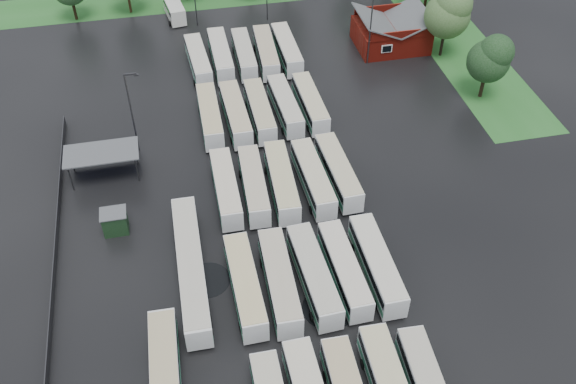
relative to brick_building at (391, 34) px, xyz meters
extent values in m
plane|color=black|center=(-24.00, -42.77, -1.87)|extent=(160.00, 160.00, 0.00)
cube|color=maroon|center=(0.00, 0.03, -0.17)|extent=(10.00, 8.00, 3.40)
cube|color=#4C4F51|center=(-2.50, 0.03, 2.43)|extent=(5.07, 8.60, 2.19)
cube|color=#4C4F51|center=(2.50, 0.03, 2.43)|extent=(5.07, 8.60, 2.19)
cube|color=maroon|center=(0.00, -3.97, 2.03)|extent=(9.00, 0.20, 1.20)
cube|color=silver|center=(-2.00, -4.02, 0.13)|extent=(1.60, 0.12, 1.20)
cylinder|color=#2D2D30|center=(-44.80, -22.77, -0.17)|extent=(0.16, 0.16, 3.40)
cylinder|color=#2D2D30|center=(-37.60, -22.77, -0.17)|extent=(0.16, 0.16, 3.40)
cylinder|color=#2D2D30|center=(-44.80, -19.57, -0.17)|extent=(0.16, 0.16, 3.40)
cylinder|color=#2D2D30|center=(-37.60, -19.57, -0.17)|extent=(0.16, 0.16, 3.40)
cube|color=#4C4F51|center=(-41.20, -21.17, 1.63)|extent=(8.20, 4.20, 0.15)
cube|color=navy|center=(-41.20, -19.27, -0.27)|extent=(7.60, 0.08, 2.60)
cube|color=black|center=(-40.20, -30.17, -0.62)|extent=(2.50, 2.00, 2.50)
cube|color=#4C4F51|center=(-40.20, -30.17, 0.69)|extent=(2.70, 2.20, 0.12)
cube|color=#266725|center=(10.00, 0.03, -1.86)|extent=(10.00, 50.00, 0.01)
cube|color=#2D2D30|center=(-46.20, -34.77, -1.27)|extent=(0.10, 50.00, 1.20)
cylinder|color=black|center=(-25.21, -51.28, -1.44)|extent=(2.43, 0.91, 0.91)
cylinder|color=black|center=(-22.20, -51.69, -1.45)|extent=(2.38, 0.89, 0.89)
cube|color=#C5BC8C|center=(-18.71, -54.91, 1.24)|extent=(2.55, 11.16, 0.11)
cylinder|color=black|center=(-18.71, -51.24, -1.44)|extent=(2.43, 0.92, 0.92)
cube|color=#B2AC96|center=(-15.69, -55.45, 1.09)|extent=(2.72, 10.69, 0.11)
cylinder|color=black|center=(-15.69, -51.96, -1.46)|extent=(2.32, 0.87, 0.87)
cube|color=silver|center=(-28.40, -41.60, -0.17)|extent=(2.47, 11.19, 2.56)
cube|color=black|center=(-28.40, -41.60, 0.34)|extent=(2.52, 10.75, 0.82)
cube|color=#2A7852|center=(-28.40, -41.60, -0.73)|extent=(2.51, 10.97, 0.56)
cube|color=#C9BA82|center=(-28.40, -41.60, 1.16)|extent=(2.37, 10.85, 0.11)
cylinder|color=black|center=(-28.40, -45.17, -1.45)|extent=(2.37, 0.89, 0.89)
cylinder|color=black|center=(-28.40, -38.03, -1.45)|extent=(2.37, 0.89, 0.89)
cube|color=silver|center=(-25.17, -41.80, -0.14)|extent=(2.69, 11.42, 2.60)
cube|color=black|center=(-25.17, -41.80, 0.38)|extent=(2.73, 10.97, 0.83)
cube|color=#297653|center=(-25.17, -41.80, -0.71)|extent=(2.73, 11.19, 0.57)
cube|color=#B6AB90|center=(-25.17, -41.80, 1.21)|extent=(2.58, 11.07, 0.11)
cylinder|color=black|center=(-25.17, -45.43, -1.44)|extent=(2.41, 0.91, 0.91)
cylinder|color=black|center=(-25.17, -38.17, -1.44)|extent=(2.41, 0.91, 0.91)
cube|color=silver|center=(-21.86, -41.78, -0.14)|extent=(2.89, 11.44, 2.60)
cube|color=black|center=(-21.86, -41.78, 0.38)|extent=(2.92, 10.99, 0.83)
cube|color=#2B6F4E|center=(-21.86, -41.78, -0.71)|extent=(2.92, 11.22, 0.57)
cube|color=#B5B29E|center=(-21.86, -41.78, 1.21)|extent=(2.78, 11.10, 0.11)
cylinder|color=black|center=(-21.86, -45.41, -1.44)|extent=(2.41, 0.91, 0.91)
cylinder|color=black|center=(-21.86, -38.15, -1.44)|extent=(2.41, 0.91, 0.91)
cube|color=silver|center=(-18.84, -41.66, -0.21)|extent=(2.56, 10.93, 2.49)
cube|color=black|center=(-18.84, -41.66, 0.29)|extent=(2.61, 10.50, 0.80)
cube|color=#237B57|center=(-18.84, -41.66, -0.76)|extent=(2.60, 10.72, 0.55)
cube|color=beige|center=(-18.84, -41.66, 1.08)|extent=(2.46, 10.60, 0.11)
cylinder|color=black|center=(-18.84, -45.14, -1.46)|extent=(2.31, 0.87, 0.87)
cylinder|color=black|center=(-18.84, -38.18, -1.46)|extent=(2.31, 0.87, 0.87)
cube|color=silver|center=(-15.62, -41.73, -0.15)|extent=(2.40, 11.27, 2.58)
cube|color=black|center=(-15.62, -41.73, 0.36)|extent=(2.46, 10.82, 0.83)
cube|color=#307754|center=(-15.62, -41.73, -0.72)|extent=(2.45, 11.05, 0.57)
cube|color=beige|center=(-15.62, -41.73, 1.18)|extent=(2.31, 10.93, 0.11)
cylinder|color=black|center=(-15.62, -45.33, -1.44)|extent=(2.39, 0.90, 0.90)
cylinder|color=black|center=(-15.62, -38.13, -1.44)|extent=(2.39, 0.90, 0.90)
cube|color=silver|center=(-28.27, -27.85, -0.21)|extent=(2.37, 10.90, 2.49)
cube|color=black|center=(-28.27, -27.85, 0.29)|extent=(2.42, 10.47, 0.80)
cube|color=#2E7B5B|center=(-28.27, -27.85, -0.76)|extent=(2.42, 10.69, 0.55)
cube|color=beige|center=(-28.27, -27.85, 1.08)|extent=(2.28, 10.58, 0.11)
cylinder|color=black|center=(-28.27, -31.33, -1.46)|extent=(2.31, 0.87, 0.87)
cylinder|color=black|center=(-28.27, -24.37, -1.46)|extent=(2.31, 0.87, 0.87)
cube|color=silver|center=(-25.23, -28.01, -0.21)|extent=(2.74, 10.97, 2.49)
cube|color=black|center=(-25.23, -28.01, 0.29)|extent=(2.78, 10.53, 0.80)
cube|color=#1D714F|center=(-25.23, -28.01, -0.76)|extent=(2.78, 10.75, 0.55)
cube|color=#B9AD90|center=(-25.23, -28.01, 1.08)|extent=(2.64, 10.64, 0.11)
cylinder|color=black|center=(-25.23, -31.49, -1.46)|extent=(2.31, 0.87, 0.87)
cylinder|color=black|center=(-25.23, -24.53, -1.46)|extent=(2.31, 0.87, 0.87)
cube|color=silver|center=(-22.16, -28.20, -0.14)|extent=(2.89, 11.47, 2.61)
cube|color=black|center=(-22.16, -28.20, 0.38)|extent=(2.93, 11.02, 0.83)
cube|color=#217A56|center=(-22.16, -28.20, -0.71)|extent=(2.93, 11.24, 0.57)
cube|color=#C1B887|center=(-22.16, -28.20, 1.21)|extent=(2.78, 11.12, 0.11)
cylinder|color=black|center=(-22.16, -31.84, -1.44)|extent=(2.42, 0.91, 0.91)
cylinder|color=black|center=(-22.16, -24.56, -1.44)|extent=(2.42, 0.91, 0.91)
cube|color=silver|center=(-18.64, -28.27, -0.18)|extent=(2.65, 11.16, 2.54)
cube|color=black|center=(-18.64, -28.27, 0.33)|extent=(2.70, 10.72, 0.81)
cube|color=#347359|center=(-18.64, -28.27, -0.74)|extent=(2.69, 10.94, 0.56)
cube|color=beige|center=(-18.64, -28.27, 1.14)|extent=(2.55, 10.82, 0.11)
cylinder|color=black|center=(-18.64, -31.81, -1.45)|extent=(2.36, 0.89, 0.89)
cylinder|color=black|center=(-18.64, -24.72, -1.45)|extent=(2.36, 0.89, 0.89)
cube|color=silver|center=(-15.65, -27.83, -0.18)|extent=(2.72, 11.16, 2.54)
cube|color=black|center=(-15.65, -27.83, 0.33)|extent=(2.76, 10.72, 0.81)
cube|color=#1B704B|center=(-15.65, -27.83, -0.74)|extent=(2.76, 10.94, 0.56)
cube|color=#C0B690|center=(-15.65, -27.83, 1.14)|extent=(2.62, 10.83, 0.11)
cylinder|color=black|center=(-15.65, -31.37, -1.45)|extent=(2.35, 0.89, 0.89)
cylinder|color=black|center=(-15.65, -24.28, -1.45)|extent=(2.35, 0.89, 0.89)
cube|color=silver|center=(-28.36, -14.31, -0.18)|extent=(2.48, 11.09, 2.53)
cube|color=black|center=(-28.36, -14.31, 0.32)|extent=(2.52, 10.65, 0.81)
cube|color=#308261|center=(-28.36, -14.31, -0.74)|extent=(2.52, 10.87, 0.56)
cube|color=tan|center=(-28.36, -14.31, 1.13)|extent=(2.38, 10.76, 0.11)
cylinder|color=black|center=(-28.36, -17.85, -1.45)|extent=(2.35, 0.88, 0.88)
cylinder|color=black|center=(-28.36, -10.78, -1.45)|extent=(2.35, 0.88, 0.88)
cube|color=silver|center=(-25.20, -14.63, -0.15)|extent=(2.60, 11.34, 2.59)
cube|color=black|center=(-25.20, -14.63, 0.37)|extent=(2.65, 10.89, 0.83)
cube|color=#207D55|center=(-25.20, -14.63, -0.72)|extent=(2.64, 11.11, 0.57)
cube|color=tan|center=(-25.20, -14.63, 1.19)|extent=(2.50, 11.00, 0.11)
cylinder|color=black|center=(-25.20, -18.24, -1.44)|extent=(2.40, 0.90, 0.90)
cylinder|color=black|center=(-25.20, -11.02, -1.44)|extent=(2.40, 0.90, 0.90)
cube|color=silver|center=(-22.15, -14.59, -0.18)|extent=(2.32, 11.06, 2.53)
cube|color=black|center=(-22.15, -14.59, 0.32)|extent=(2.37, 10.62, 0.81)
cube|color=#397A5C|center=(-22.15, -14.59, -0.74)|extent=(2.36, 10.84, 0.56)
cube|color=tan|center=(-22.15, -14.59, 1.13)|extent=(2.22, 10.73, 0.11)
cylinder|color=black|center=(-22.15, -18.12, -1.45)|extent=(2.35, 0.88, 0.88)
cylinder|color=black|center=(-22.15, -11.05, -1.45)|extent=(2.35, 0.88, 0.88)
cube|color=silver|center=(-18.79, -14.06, -0.21)|extent=(2.66, 10.95, 2.49)
cube|color=black|center=(-18.79, -14.06, 0.29)|extent=(2.70, 10.52, 0.80)
cube|color=#2E785A|center=(-18.79, -14.06, -0.76)|extent=(2.70, 10.74, 0.55)
cube|color=#BCB6A1|center=(-18.79, -14.06, 1.08)|extent=(2.56, 10.62, 0.11)
cylinder|color=black|center=(-18.79, -17.54, -1.46)|extent=(2.31, 0.87, 0.87)
cylinder|color=black|center=(-18.79, -10.58, -1.46)|extent=(2.31, 0.87, 0.87)
cube|color=silver|center=(-15.57, -14.27, -0.21)|extent=(2.45, 10.90, 2.49)
cube|color=black|center=(-15.57, -14.27, 0.28)|extent=(2.50, 10.47, 0.80)
cube|color=#277956|center=(-15.57, -14.27, -0.76)|extent=(2.49, 10.69, 0.55)
cube|color=#C6BC93|center=(-15.57, -14.27, 1.08)|extent=(2.35, 10.58, 0.11)
cylinder|color=black|center=(-15.57, -17.74, -1.46)|extent=(2.31, 0.87, 0.87)
cylinder|color=black|center=(-15.57, -10.79, -1.46)|extent=(2.31, 0.87, 0.87)
cube|color=silver|center=(-28.34, -1.05, -0.21)|extent=(2.82, 11.00, 2.50)
cube|color=black|center=(-28.34, -1.05, 0.29)|extent=(2.86, 10.57, 0.80)
cube|color=#35795E|center=(-28.34, -1.05, -0.76)|extent=(2.86, 10.79, 0.55)
cube|color=beige|center=(-28.34, -1.05, 1.09)|extent=(2.72, 10.67, 0.11)
cylinder|color=black|center=(-28.34, -4.54, -1.46)|extent=(2.32, 0.87, 0.87)
cylinder|color=black|center=(-28.34, 2.44, -1.46)|extent=(2.32, 0.87, 0.87)
cube|color=silver|center=(-25.14, -0.45, -0.13)|extent=(2.41, 11.40, 2.61)
cube|color=black|center=(-25.14, -0.45, 0.39)|extent=(2.46, 10.95, 0.84)
cube|color=#28825E|center=(-25.14, -0.45, -0.71)|extent=(2.45, 11.18, 0.57)
cube|color=beige|center=(-25.14, -0.45, 1.22)|extent=(2.31, 11.06, 0.11)
cylinder|color=black|center=(-25.14, -4.09, -1.44)|extent=(2.42, 0.91, 0.91)
cylinder|color=black|center=(-25.14, 3.20, -1.44)|extent=(2.42, 0.91, 0.91)
cube|color=silver|center=(-21.87, -0.73, -0.21)|extent=(2.49, 10.90, 2.49)
cube|color=black|center=(-21.87, -0.73, 0.28)|extent=(2.54, 10.47, 0.80)
cube|color=#388263|center=(-21.87, -0.73, -0.76)|extent=(2.53, 10.69, 0.55)
cube|color=#B5B19E|center=(-21.87, -0.73, 1.08)|extent=(2.39, 10.58, 0.11)
cylinder|color=black|center=(-21.87, -4.21, -1.46)|extent=(2.31, 0.87, 0.87)
cylinder|color=black|center=(-21.87, 2.74, -1.46)|extent=(2.31, 0.87, 0.87)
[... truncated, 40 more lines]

